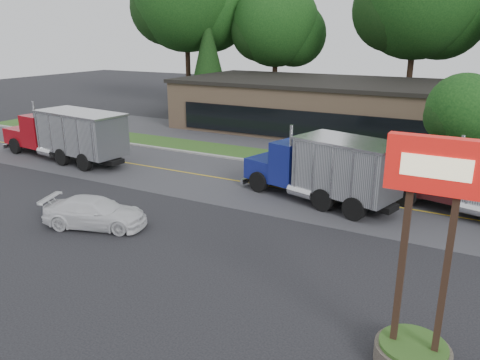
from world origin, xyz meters
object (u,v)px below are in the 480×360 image
(dump_truck_blue, at_px, (327,168))
(dump_truck_red, at_px, (68,133))
(bilo_sign, at_px, (420,294))
(rally_car, at_px, (95,212))

(dump_truck_blue, bearing_deg, dump_truck_red, 16.33)
(dump_truck_red, relative_size, dump_truck_blue, 1.29)
(bilo_sign, xyz_separation_m, dump_truck_red, (-23.57, 10.30, -0.21))
(rally_car, bearing_deg, bilo_sign, -119.88)
(bilo_sign, xyz_separation_m, rally_car, (-13.71, 2.76, -1.37))
(bilo_sign, bearing_deg, dump_truck_red, 156.39)
(bilo_sign, distance_m, dump_truck_blue, 12.09)
(rally_car, bearing_deg, dump_truck_blue, -63.65)
(dump_truck_blue, distance_m, rally_car, 11.12)
(bilo_sign, xyz_separation_m, dump_truck_blue, (-5.87, 10.56, -0.22))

